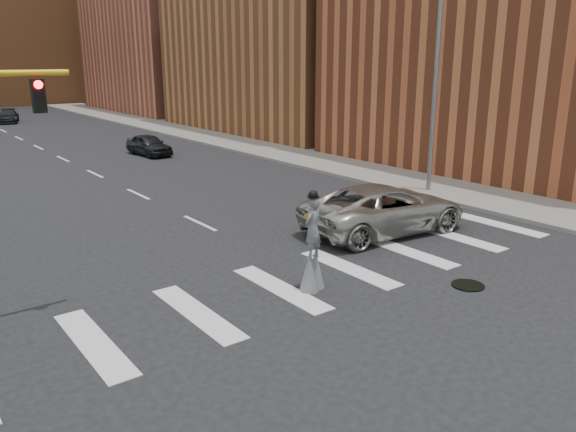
{
  "coord_description": "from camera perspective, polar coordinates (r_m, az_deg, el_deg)",
  "views": [
    {
      "loc": [
        -9.73,
        -10.57,
        6.1
      ],
      "look_at": [
        -0.3,
        1.95,
        1.7
      ],
      "focal_mm": 35.0,
      "sensor_mm": 36.0,
      "label": 1
    }
  ],
  "objects": [
    {
      "name": "stilt_performer",
      "position": [
        15.16,
        2.5,
        -3.67
      ],
      "size": [
        0.82,
        0.63,
        2.79
      ],
      "rotation": [
        0.0,
        0.0,
        3.48
      ],
      "color": "#302113",
      "rests_on": "ground"
    },
    {
      "name": "building_far",
      "position": [
        72.05,
        -11.39,
        18.49
      ],
      "size": [
        16.0,
        22.0,
        20.0
      ],
      "primitive_type": "cube",
      "color": "#B75D43",
      "rests_on": "ground"
    },
    {
      "name": "ground_plane",
      "position": [
        15.61,
        5.24,
        -7.39
      ],
      "size": [
        160.0,
        160.0,
        0.0
      ],
      "primitive_type": "plane",
      "color": "black",
      "rests_on": "ground"
    },
    {
      "name": "streetlight",
      "position": [
        26.49,
        14.59,
        12.59
      ],
      "size": [
        2.05,
        0.2,
        9.0
      ],
      "color": "slate",
      "rests_on": "ground"
    },
    {
      "name": "suv_crossing",
      "position": [
        20.61,
        9.79,
        0.76
      ],
      "size": [
        6.56,
        3.52,
        1.75
      ],
      "primitive_type": "imported",
      "rotation": [
        0.0,
        0.0,
        1.47
      ],
      "color": "#A7A59E",
      "rests_on": "ground"
    },
    {
      "name": "sidewalk_right",
      "position": [
        42.38,
        -4.97,
        7.47
      ],
      "size": [
        5.0,
        90.0,
        0.18
      ],
      "primitive_type": "cube",
      "color": "slate",
      "rests_on": "ground"
    },
    {
      "name": "manhole",
      "position": [
        16.51,
        17.81,
        -6.72
      ],
      "size": [
        0.9,
        0.9,
        0.04
      ],
      "primitive_type": "cylinder",
      "color": "black",
      "rests_on": "ground"
    },
    {
      "name": "car_near",
      "position": [
        38.02,
        -13.95,
        7.03
      ],
      "size": [
        1.95,
        4.11,
        1.36
      ],
      "primitive_type": "imported",
      "rotation": [
        0.0,
        0.0,
        0.09
      ],
      "color": "black",
      "rests_on": "ground"
    },
    {
      "name": "car_far",
      "position": [
        62.69,
        -26.56,
        9.07
      ],
      "size": [
        2.88,
        4.75,
        1.29
      ],
      "primitive_type": "imported",
      "rotation": [
        0.0,
        0.0,
        -0.26
      ],
      "color": "black",
      "rests_on": "ground"
    }
  ]
}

